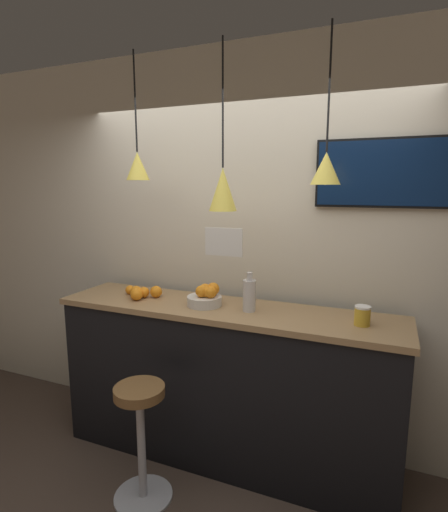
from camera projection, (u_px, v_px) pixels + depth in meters
back_wall at (244, 249)px, 2.97m from camera, size 8.00×0.06×2.90m
service_counter at (224, 384)px, 2.78m from camera, size 2.35×0.54×1.11m
bar_stool at (141, 428)px, 2.41m from camera, size 0.36×0.36×0.74m
fruit_bowl at (206, 297)px, 2.71m from camera, size 0.24×0.24×0.15m
orange_pile at (141, 292)px, 2.90m from camera, size 0.30×0.20×0.09m
juice_bottle at (249, 295)px, 2.58m from camera, size 0.08×0.08×0.26m
spread_jar at (362, 316)px, 2.33m from camera, size 0.09×0.09×0.12m
pendant_lamp_left at (138, 165)px, 2.74m from camera, size 0.16×0.16×0.85m
pendant_lamp_middle at (223, 189)px, 2.53m from camera, size 0.18×0.18×1.04m
pendant_lamp_right at (326, 167)px, 2.27m from camera, size 0.17×0.17×0.88m
mounted_tv at (381, 173)px, 2.48m from camera, size 0.80×0.04×0.43m
hanging_menu_board at (224, 242)px, 2.40m from camera, size 0.24×0.01×0.17m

